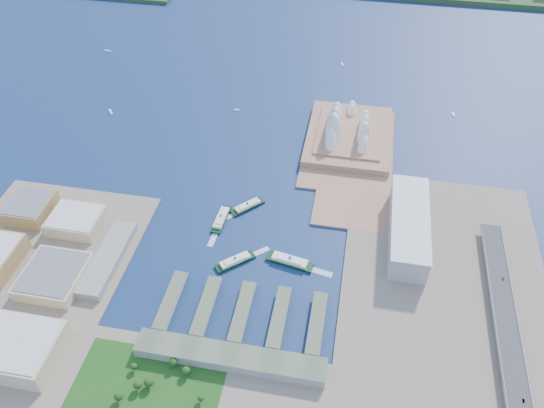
% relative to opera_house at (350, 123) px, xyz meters
% --- Properties ---
extents(ground, '(3000.00, 3000.00, 0.00)m').
position_rel_opera_house_xyz_m(ground, '(-105.00, -280.00, -32.00)').
color(ground, '#101D4D').
rests_on(ground, ground).
extents(west_land, '(220.00, 390.00, 3.00)m').
position_rel_opera_house_xyz_m(west_land, '(-355.00, -385.00, -30.50)').
color(west_land, gray).
rests_on(west_land, ground).
extents(east_land, '(240.00, 500.00, 3.00)m').
position_rel_opera_house_xyz_m(east_land, '(135.00, -330.00, -30.50)').
color(east_land, gray).
rests_on(east_land, ground).
extents(peninsula, '(135.00, 220.00, 3.00)m').
position_rel_opera_house_xyz_m(peninsula, '(2.50, -20.00, -30.50)').
color(peninsula, '#A17258').
rests_on(peninsula, ground).
extents(opera_house, '(134.00, 180.00, 58.00)m').
position_rel_opera_house_xyz_m(opera_house, '(0.00, 0.00, 0.00)').
color(opera_house, white).
rests_on(opera_house, peninsula).
extents(toaster_building, '(45.00, 155.00, 35.00)m').
position_rel_opera_house_xyz_m(toaster_building, '(90.00, -200.00, -11.50)').
color(toaster_building, '#99999E').
rests_on(toaster_building, east_land).
extents(expressway, '(26.00, 340.00, 11.85)m').
position_rel_opera_house_xyz_m(expressway, '(195.00, -340.00, -23.07)').
color(expressway, gray).
rests_on(expressway, east_land).
extents(west_buildings, '(200.00, 280.00, 27.00)m').
position_rel_opera_house_xyz_m(west_buildings, '(-355.00, -350.00, -15.50)').
color(west_buildings, '#9F804F').
rests_on(west_buildings, west_land).
extents(ferry_wharves, '(184.00, 90.00, 9.30)m').
position_rel_opera_house_xyz_m(ferry_wharves, '(-91.00, -355.00, -27.35)').
color(ferry_wharves, '#515D46').
rests_on(ferry_wharves, ground).
extents(terminal_building, '(200.00, 28.00, 12.00)m').
position_rel_opera_house_xyz_m(terminal_building, '(-90.00, -415.00, -23.00)').
color(terminal_building, gray).
rests_on(terminal_building, south_land).
extents(park, '(150.00, 110.00, 16.00)m').
position_rel_opera_house_xyz_m(park, '(-165.00, -470.00, -21.00)').
color(park, '#194714').
rests_on(park, south_land).
extents(ferry_a, '(16.28, 53.29, 9.95)m').
position_rel_opera_house_xyz_m(ferry_a, '(-152.66, -212.23, -27.02)').
color(ferry_a, black).
rests_on(ferry_a, ground).
extents(ferry_b, '(43.40, 44.25, 9.34)m').
position_rel_opera_house_xyz_m(ferry_b, '(-123.29, -181.92, -27.33)').
color(ferry_b, black).
rests_on(ferry_b, ground).
extents(ferry_c, '(47.47, 44.00, 9.77)m').
position_rel_opera_house_xyz_m(ferry_c, '(-117.01, -281.31, -27.12)').
color(ferry_c, black).
rests_on(ferry_c, ground).
extents(ferry_d, '(60.73, 25.61, 11.15)m').
position_rel_opera_house_xyz_m(ferry_d, '(-50.75, -269.30, -26.42)').
color(ferry_d, black).
rests_on(ferry_d, ground).
extents(boat_a, '(12.29, 15.23, 3.05)m').
position_rel_opera_house_xyz_m(boat_a, '(-402.79, 4.80, -30.48)').
color(boat_a, white).
rests_on(boat_a, ground).
extents(boat_b, '(9.94, 5.53, 2.54)m').
position_rel_opera_house_xyz_m(boat_b, '(-194.18, 49.82, -30.73)').
color(boat_b, white).
rests_on(boat_b, ground).
extents(boat_c, '(4.90, 11.78, 2.57)m').
position_rel_opera_house_xyz_m(boat_c, '(167.71, 104.03, -30.71)').
color(boat_c, white).
rests_on(boat_c, ground).
extents(boat_d, '(14.22, 4.99, 2.35)m').
position_rel_opera_house_xyz_m(boat_d, '(-497.58, 211.27, -30.82)').
color(boat_d, white).
rests_on(boat_d, ground).
extents(boat_e, '(6.18, 12.49, 2.94)m').
position_rel_opera_house_xyz_m(boat_e, '(-31.14, 241.40, -30.53)').
color(boat_e, white).
rests_on(boat_e, ground).
extents(car_b, '(1.40, 4.01, 1.32)m').
position_rel_opera_house_xyz_m(car_b, '(199.00, -412.06, -16.49)').
color(car_b, slate).
rests_on(car_b, expressway).
extents(car_c, '(1.95, 4.80, 1.39)m').
position_rel_opera_house_xyz_m(car_c, '(199.00, -260.46, -16.45)').
color(car_c, slate).
rests_on(car_c, expressway).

